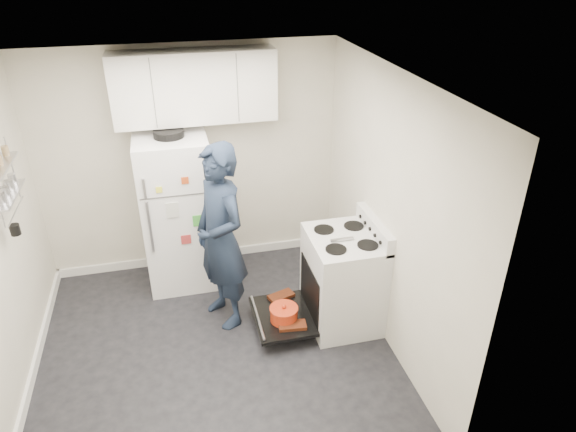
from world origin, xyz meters
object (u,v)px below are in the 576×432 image
object	(u,v)px
electric_range	(341,281)
open_oven_door	(283,315)
person	(221,238)
refrigerator	(178,212)

from	to	relation	value
electric_range	open_oven_door	distance (m)	0.65
open_oven_door	person	xyz separation A→B (m)	(-0.51, 0.33, 0.74)
refrigerator	open_oven_door	bearing A→B (deg)	-52.12
person	refrigerator	bearing A→B (deg)	-178.68
electric_range	refrigerator	xyz separation A→B (m)	(-1.46, 1.10, 0.37)
open_oven_door	refrigerator	bearing A→B (deg)	127.88
electric_range	refrigerator	size ratio (longest dim) A/B	0.63
open_oven_door	person	world-z (taller)	person
refrigerator	person	world-z (taller)	person
person	electric_range	bearing A→B (deg)	51.15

